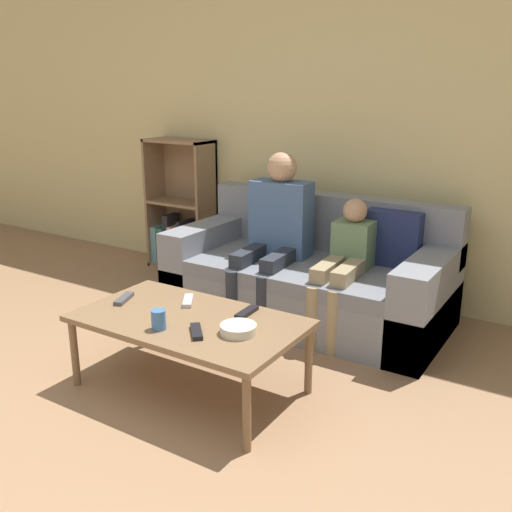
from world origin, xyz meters
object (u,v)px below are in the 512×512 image
at_px(cup_near, 159,320).
at_px(tv_remote_1, 124,299).
at_px(couch, 310,278).
at_px(tv_remote_0, 188,301).
at_px(tv_remote_3, 196,332).
at_px(bookshelf, 183,222).
at_px(person_adult, 276,224).
at_px(person_child, 345,261).
at_px(coffee_table, 189,324).
at_px(tv_remote_2, 247,312).
at_px(snack_bowl, 238,329).

bearing_deg(cup_near, tv_remote_1, 155.98).
height_order(couch, tv_remote_0, couch).
bearing_deg(tv_remote_3, bookshelf, 88.08).
bearing_deg(bookshelf, person_adult, -22.03).
bearing_deg(tv_remote_3, tv_remote_0, 91.58).
height_order(couch, tv_remote_3, couch).
distance_m(tv_remote_0, tv_remote_1, 0.36).
relative_size(person_child, tv_remote_0, 5.08).
relative_size(bookshelf, tv_remote_3, 7.03).
distance_m(coffee_table, tv_remote_2, 0.30).
height_order(cup_near, tv_remote_2, cup_near).
relative_size(person_adult, person_child, 1.31).
bearing_deg(tv_remote_2, tv_remote_1, -166.13).
relative_size(bookshelf, tv_remote_0, 6.60).
distance_m(cup_near, tv_remote_2, 0.46).
distance_m(tv_remote_0, tv_remote_3, 0.41).
xyz_separation_m(person_adult, tv_remote_0, (0.02, -0.98, -0.23)).
bearing_deg(person_adult, coffee_table, -86.15).
bearing_deg(bookshelf, tv_remote_0, -49.88).
bearing_deg(person_adult, couch, 15.06).
xyz_separation_m(person_child, tv_remote_3, (-0.23, -1.21, -0.07)).
relative_size(tv_remote_0, tv_remote_3, 1.07).
relative_size(coffee_table, tv_remote_3, 7.39).
distance_m(couch, cup_near, 1.43).
bearing_deg(couch, bookshelf, 163.99).
xyz_separation_m(person_child, tv_remote_0, (-0.52, -0.92, -0.07)).
distance_m(person_child, tv_remote_2, 0.90).
relative_size(person_adult, tv_remote_0, 6.64).
distance_m(bookshelf, cup_near, 2.27).
distance_m(coffee_table, person_adult, 1.19).
height_order(coffee_table, tv_remote_2, tv_remote_2).
distance_m(person_adult, cup_near, 1.35).
distance_m(person_adult, tv_remote_3, 1.33).
xyz_separation_m(tv_remote_0, tv_remote_3, (0.29, -0.30, 0.00)).
bearing_deg(person_adult, person_child, -10.99).
xyz_separation_m(tv_remote_0, tv_remote_2, (0.36, 0.03, 0.00)).
xyz_separation_m(couch, tv_remote_2, (0.15, -1.03, 0.14)).
distance_m(couch, snack_bowl, 1.28).
distance_m(coffee_table, tv_remote_0, 0.22).
height_order(person_adult, cup_near, person_adult).
distance_m(bookshelf, coffee_table, 2.15).
height_order(cup_near, tv_remote_1, cup_near).
bearing_deg(person_adult, bookshelf, 154.06).
bearing_deg(couch, person_adult, -161.03).
xyz_separation_m(couch, cup_near, (-0.11, -1.41, 0.18)).
bearing_deg(tv_remote_3, person_child, 36.66).
relative_size(person_adult, snack_bowl, 6.30).
distance_m(couch, tv_remote_3, 1.37).
xyz_separation_m(tv_remote_2, tv_remote_3, (-0.07, -0.33, 0.00)).
bearing_deg(tv_remote_3, person_adult, 60.79).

